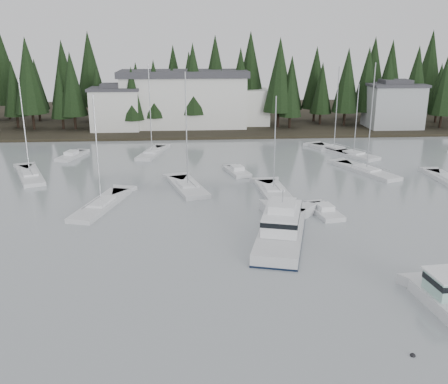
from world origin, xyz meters
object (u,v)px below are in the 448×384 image
object	(u,v)px
harbor_inn	(194,99)
sailboat_11	(30,177)
sailboat_9	(353,156)
runabout_4	(237,172)
sailboat_5	(152,154)
sailboat_0	(101,206)
sailboat_10	(366,172)
sailboat_7	(188,188)
cabin_cruiser_center	(281,231)
sailboat_12	(334,150)
house_east_a	(393,105)
sailboat_8	(273,192)
runabout_3	(72,157)
house_west	(116,108)
runabout_1	(325,213)

from	to	relation	value
harbor_inn	sailboat_11	distance (m)	42.33
sailboat_9	runabout_4	world-z (taller)	sailboat_9
harbor_inn	sailboat_5	distance (m)	25.14
sailboat_0	sailboat_10	bearing A→B (deg)	-54.65
sailboat_0	sailboat_7	world-z (taller)	sailboat_7
cabin_cruiser_center	sailboat_0	xyz separation A→B (m)	(-17.72, 10.27, -0.74)
sailboat_0	sailboat_10	size ratio (longest dim) A/B	0.84
sailboat_7	sailboat_9	bearing A→B (deg)	-73.97
harbor_inn	sailboat_12	size ratio (longest dim) A/B	2.14
house_east_a	cabin_cruiser_center	distance (m)	63.32
sailboat_0	sailboat_9	xyz separation A→B (m)	(34.79, 21.79, -0.00)
harbor_inn	sailboat_8	xyz separation A→B (m)	(8.64, -44.80, -5.71)
house_east_a	sailboat_5	distance (m)	49.99
cabin_cruiser_center	runabout_3	bearing A→B (deg)	52.90
sailboat_9	sailboat_10	bearing A→B (deg)	142.36
house_west	runabout_4	xyz separation A→B (m)	(20.28, -32.38, -4.52)
sailboat_8	sailboat_9	distance (m)	23.72
sailboat_9	sailboat_12	distance (m)	4.46
sailboat_10	runabout_1	size ratio (longest dim) A/B	2.64
sailboat_0	runabout_1	world-z (taller)	sailboat_0
cabin_cruiser_center	runabout_1	size ratio (longest dim) A/B	2.27
house_east_a	runabout_1	size ratio (longest dim) A/B	1.87
harbor_inn	sailboat_5	xyz separation A→B (m)	(-6.98, -23.47, -5.69)
house_west	sailboat_7	xyz separation A→B (m)	(13.63, -39.08, -4.58)
sailboat_8	sailboat_9	world-z (taller)	sailboat_8
sailboat_12	sailboat_11	bearing A→B (deg)	80.36
cabin_cruiser_center	runabout_1	distance (m)	8.65
harbor_inn	runabout_4	distance (m)	36.54
sailboat_12	runabout_3	size ratio (longest dim) A/B	1.98
sailboat_7	runabout_3	xyz separation A→B (m)	(-17.64, 17.75, 0.06)
sailboat_9	sailboat_8	bearing A→B (deg)	109.63
house_west	harbor_inn	size ratio (longest dim) A/B	0.32
cabin_cruiser_center	sailboat_10	world-z (taller)	sailboat_10
harbor_inn	sailboat_8	distance (m)	45.98
sailboat_8	runabout_4	size ratio (longest dim) A/B	2.03
sailboat_5	sailboat_0	bearing A→B (deg)	-174.83
sailboat_0	sailboat_7	distance (m)	11.16
sailboat_7	runabout_4	bearing A→B (deg)	-60.22
house_east_a	cabin_cruiser_center	xyz separation A→B (m)	(-31.95, -54.52, -4.11)
house_west	sailboat_10	world-z (taller)	sailboat_10
sailboat_5	sailboat_9	distance (m)	31.24
sailboat_9	runabout_4	bearing A→B (deg)	85.59
cabin_cruiser_center	sailboat_8	size ratio (longest dim) A/B	1.09
runabout_4	harbor_inn	bearing A→B (deg)	-6.26
sailboat_5	sailboat_8	size ratio (longest dim) A/B	1.20
house_east_a	sailboat_8	xyz separation A→B (m)	(-30.32, -40.46, -4.84)
sailboat_12	runabout_1	world-z (taller)	sailboat_12
house_west	sailboat_12	xyz separation A→B (m)	(37.18, -19.45, -4.58)
runabout_4	sailboat_8	bearing A→B (deg)	-174.05
sailboat_12	runabout_1	distance (m)	31.09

